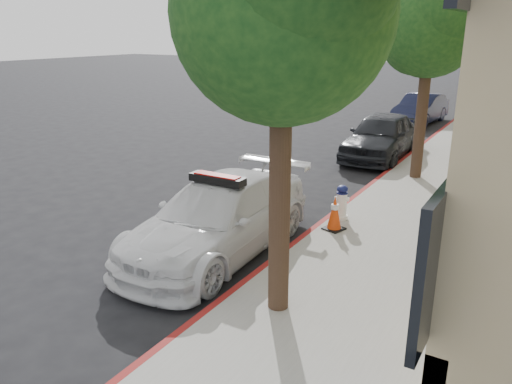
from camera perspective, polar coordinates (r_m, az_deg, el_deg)
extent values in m
plane|color=black|center=(10.58, -6.15, -4.56)|extent=(120.00, 120.00, 0.00)
cube|color=gray|center=(18.34, 22.86, 4.10)|extent=(3.20, 50.00, 0.15)
cube|color=maroon|center=(18.60, 18.19, 4.80)|extent=(0.12, 50.00, 0.15)
cylinder|color=black|center=(6.89, 2.72, -1.03)|extent=(0.30, 0.30, 3.30)
sphere|color=#123814|center=(6.52, 3.05, 19.78)|extent=(2.80, 2.80, 2.80)
sphere|color=#123814|center=(6.95, 1.56, 17.21)|extent=(2.10, 2.10, 2.10)
cylinder|color=black|center=(14.27, 18.33, 7.84)|extent=(0.30, 0.30, 3.19)
sphere|color=#123814|center=(14.08, 19.32, 17.45)|extent=(2.60, 2.60, 2.60)
sphere|color=#123814|center=(13.72, 20.93, 18.98)|extent=(2.08, 2.08, 2.08)
sphere|color=#123814|center=(14.46, 18.06, 16.37)|extent=(1.95, 1.95, 1.95)
cylinder|color=black|center=(22.07, 23.28, 10.91)|extent=(0.30, 0.30, 3.41)
sphere|color=#123814|center=(21.96, 24.12, 17.37)|extent=(3.00, 3.00, 3.00)
sphere|color=#123814|center=(21.62, 25.24, 18.31)|extent=(2.40, 2.40, 2.40)
sphere|color=#123814|center=(22.31, 23.20, 16.69)|extent=(2.25, 2.25, 2.25)
imported|color=silver|center=(9.40, -4.33, -2.93)|extent=(2.04, 4.82, 1.39)
cube|color=black|center=(9.16, -4.44, 1.47)|extent=(1.11, 0.30, 0.14)
cube|color=#A50A07|center=(9.14, -4.45, 1.83)|extent=(0.90, 0.24, 0.06)
imported|color=black|center=(16.92, 14.09, 6.25)|extent=(1.91, 4.44, 1.49)
imported|color=black|center=(23.99, 18.29, 9.02)|extent=(1.74, 4.10, 1.32)
cylinder|color=white|center=(10.96, 9.68, -2.82)|extent=(0.29, 0.29, 0.09)
cylinder|color=white|center=(10.86, 9.76, -1.35)|extent=(0.22, 0.22, 0.50)
ellipsoid|color=#121952|center=(10.75, 9.85, 0.34)|extent=(0.24, 0.24, 0.17)
cylinder|color=white|center=(10.82, 9.79, -0.78)|extent=(0.32, 0.16, 0.09)
cylinder|color=white|center=(10.82, 9.79, -0.78)|extent=(0.13, 0.18, 0.09)
cube|color=black|center=(10.39, 8.89, -4.14)|extent=(0.47, 0.47, 0.03)
cone|color=#E53F0C|center=(10.26, 8.98, -2.29)|extent=(0.29, 0.29, 0.69)
cylinder|color=white|center=(10.22, 9.01, -1.68)|extent=(0.16, 0.16, 0.10)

